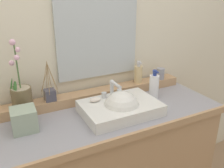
# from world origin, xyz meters

# --- Properties ---
(wall_back) EXTENTS (3.31, 0.20, 2.40)m
(wall_back) POSITION_xyz_m (0.00, 0.39, 1.20)
(wall_back) COLOR beige
(wall_back) RESTS_ON ground
(back_ledge) EXTENTS (1.37, 0.11, 0.06)m
(back_ledge) POSITION_xyz_m (0.00, 0.21, 0.92)
(back_ledge) COLOR tan
(back_ledge) RESTS_ON vanity_cabinet
(sink_basin) EXTENTS (0.46, 0.32, 0.26)m
(sink_basin) POSITION_xyz_m (0.06, -0.06, 0.93)
(sink_basin) COLOR white
(sink_basin) RESTS_ON vanity_cabinet
(soap_bar) EXTENTS (0.07, 0.04, 0.02)m
(soap_bar) POSITION_xyz_m (-0.06, 0.04, 0.97)
(soap_bar) COLOR silver
(soap_bar) RESTS_ON sink_basin
(potted_plant) EXTENTS (0.12, 0.12, 0.40)m
(potted_plant) POSITION_xyz_m (-0.46, 0.19, 1.04)
(potted_plant) COLOR brown
(potted_plant) RESTS_ON back_ledge
(soap_dispenser) EXTENTS (0.06, 0.06, 0.16)m
(soap_dispenser) POSITION_xyz_m (0.36, 0.21, 1.02)
(soap_dispenser) COLOR #DBBE86
(soap_dispenser) RESTS_ON back_ledge
(tumbler_cup) EXTENTS (0.06, 0.06, 0.09)m
(tumbler_cup) POSITION_xyz_m (0.55, 0.19, 1.00)
(tumbler_cup) COLOR gray
(tumbler_cup) RESTS_ON back_ledge
(reed_diffuser) EXTENTS (0.11, 0.09, 0.25)m
(reed_diffuser) POSITION_xyz_m (-0.30, 0.20, 1.00)
(reed_diffuser) COLOR #4B4957
(reed_diffuser) RESTS_ON back_ledge
(lotion_bottle) EXTENTS (0.07, 0.07, 0.20)m
(lotion_bottle) POSITION_xyz_m (0.38, 0.05, 0.98)
(lotion_bottle) COLOR white
(lotion_bottle) RESTS_ON vanity_cabinet
(tissue_box) EXTENTS (0.14, 0.14, 0.12)m
(tissue_box) POSITION_xyz_m (-0.48, 0.02, 0.95)
(tissue_box) COLOR #98AB96
(tissue_box) RESTS_ON vanity_cabinet
(mirror) EXTENTS (0.57, 0.02, 0.60)m
(mirror) POSITION_xyz_m (0.07, 0.27, 1.33)
(mirror) COLOR silver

